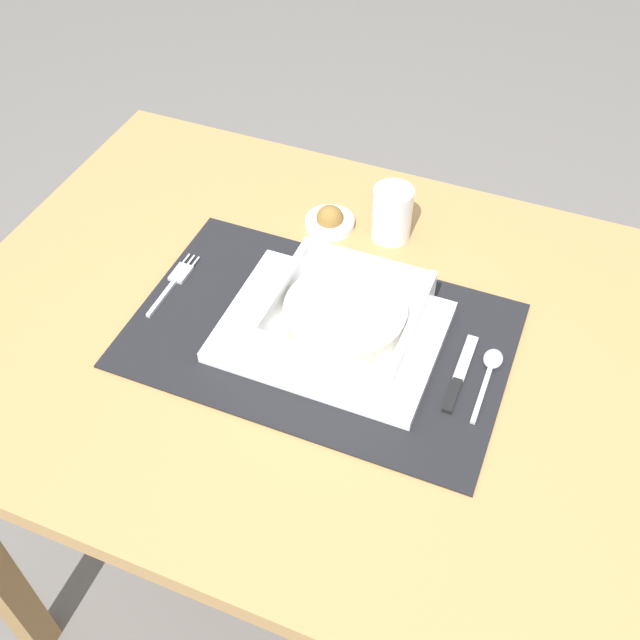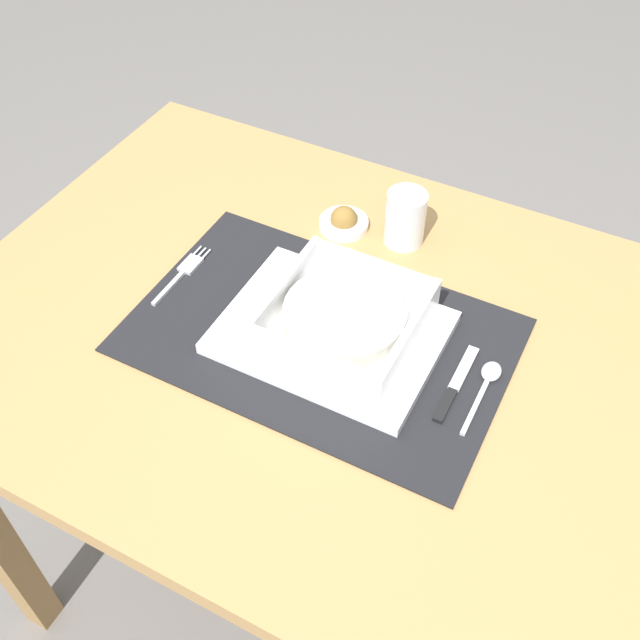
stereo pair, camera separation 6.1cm
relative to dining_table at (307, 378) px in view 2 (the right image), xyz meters
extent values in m
plane|color=slate|center=(0.00, 0.00, -0.64)|extent=(6.00, 6.00, 0.00)
cube|color=#B2844C|center=(0.00, 0.00, 0.10)|extent=(0.95, 0.73, 0.03)
cube|color=olive|center=(-0.42, 0.32, -0.28)|extent=(0.05, 0.05, 0.72)
cube|color=olive|center=(0.42, 0.32, -0.28)|extent=(0.05, 0.05, 0.72)
cube|color=black|center=(0.02, -0.01, 0.11)|extent=(0.48, 0.31, 0.00)
cube|color=white|center=(0.04, -0.01, 0.12)|extent=(0.28, 0.21, 0.02)
cube|color=white|center=(0.05, 0.00, 0.14)|extent=(0.18, 0.18, 0.01)
cube|color=white|center=(-0.03, 0.00, 0.16)|extent=(0.01, 0.18, 0.04)
cube|color=white|center=(0.14, 0.00, 0.16)|extent=(0.01, 0.18, 0.04)
cube|color=white|center=(0.05, -0.09, 0.16)|extent=(0.16, 0.01, 0.04)
cube|color=white|center=(0.05, 0.08, 0.16)|extent=(0.16, 0.01, 0.04)
cylinder|color=silver|center=(0.05, 0.00, 0.15)|extent=(0.15, 0.15, 0.03)
cube|color=silver|center=(-0.20, -0.03, 0.12)|extent=(0.01, 0.07, 0.00)
cube|color=silver|center=(-0.20, 0.02, 0.12)|extent=(0.02, 0.04, 0.00)
cylinder|color=silver|center=(-0.20, 0.05, 0.12)|extent=(0.00, 0.02, 0.00)
cylinder|color=silver|center=(-0.20, 0.05, 0.12)|extent=(0.00, 0.02, 0.00)
cylinder|color=silver|center=(-0.19, 0.05, 0.12)|extent=(0.00, 0.02, 0.00)
cube|color=silver|center=(0.24, -0.03, 0.12)|extent=(0.01, 0.09, 0.00)
ellipsoid|color=silver|center=(0.24, 0.03, 0.12)|extent=(0.02, 0.03, 0.01)
cube|color=black|center=(0.21, -0.04, 0.12)|extent=(0.01, 0.05, 0.01)
cube|color=silver|center=(0.21, 0.02, 0.12)|extent=(0.01, 0.08, 0.00)
cylinder|color=white|center=(0.05, 0.21, 0.15)|extent=(0.06, 0.06, 0.08)
cylinder|color=#338C3F|center=(0.05, 0.21, 0.14)|extent=(0.05, 0.05, 0.05)
cylinder|color=white|center=(-0.04, 0.20, 0.12)|extent=(0.07, 0.07, 0.01)
sphere|color=olive|center=(-0.04, 0.20, 0.13)|extent=(0.04, 0.04, 0.04)
camera|label=1|loc=(0.27, -0.61, 0.84)|focal=42.32mm
camera|label=2|loc=(0.32, -0.58, 0.84)|focal=42.32mm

